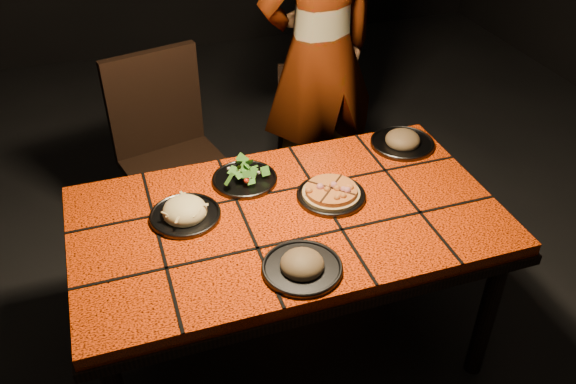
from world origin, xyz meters
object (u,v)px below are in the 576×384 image
object	(u,v)px
diner	(320,54)
plate_pasta	(185,212)
chair_far_left	(168,145)
chair_far_right	(313,135)
plate_pizza	(331,194)
dining_table	(287,230)

from	to	relation	value
diner	plate_pasta	distance (m)	1.19
chair_far_left	plate_pasta	xyz separation A→B (m)	(-0.05, -0.79, 0.18)
chair_far_right	plate_pizza	size ratio (longest dim) A/B	2.64
dining_table	diner	bearing A→B (deg)	62.60
diner	plate_pizza	size ratio (longest dim) A/B	5.93
chair_far_left	diner	world-z (taller)	diner
chair_far_right	plate_pasta	distance (m)	1.21
dining_table	plate_pizza	size ratio (longest dim) A/B	5.06
chair_far_right	chair_far_left	bearing A→B (deg)	-157.63
chair_far_left	plate_pizza	bearing A→B (deg)	-72.22
chair_far_left	diner	bearing A→B (deg)	-11.38
dining_table	plate_pasta	size ratio (longest dim) A/B	6.06
dining_table	chair_far_left	xyz separation A→B (m)	(-0.32, 0.90, -0.08)
dining_table	diner	size ratio (longest dim) A/B	0.85
chair_far_right	dining_table	bearing A→B (deg)	-96.39
plate_pizza	chair_far_right	bearing A→B (deg)	73.47
plate_pasta	dining_table	bearing A→B (deg)	-15.87
chair_far_left	chair_far_right	size ratio (longest dim) A/B	1.23
dining_table	chair_far_right	distance (m)	1.06
diner	dining_table	bearing A→B (deg)	47.94
chair_far_right	plate_pasta	world-z (taller)	chair_far_right
chair_far_right	plate_pizza	bearing A→B (deg)	-86.74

